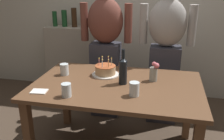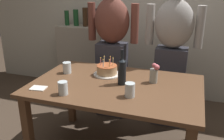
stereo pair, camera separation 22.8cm
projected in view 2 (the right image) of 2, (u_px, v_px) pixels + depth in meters
The scene contains 12 objects.
back_wall at pixel (150, 4), 3.42m from camera, with size 5.20×0.10×2.60m, color beige.
dining_table at pixel (116, 94), 2.26m from camera, with size 1.50×0.96×0.74m.
birthday_cake at pixel (107, 70), 2.43m from camera, with size 0.26×0.26×0.18m.
water_glass_near at pixel (130, 90), 1.97m from camera, with size 0.08×0.08×0.12m, color silver.
water_glass_far at pixel (67, 68), 2.48m from camera, with size 0.08×0.08×0.11m, color silver.
water_glass_side at pixel (63, 88), 2.01m from camera, with size 0.08×0.08×0.11m, color silver.
wine_bottle at pixel (122, 71), 2.19m from camera, with size 0.07×0.07×0.32m.
napkin_stack at pixel (38, 88), 2.14m from camera, with size 0.13×0.10×0.01m, color white.
flower_vase at pixel (154, 74), 2.24m from camera, with size 0.09×0.07×0.19m.
person_man_bearded at pixel (112, 47), 2.94m from camera, with size 0.61×0.27×1.66m.
person_woman_cardigan at pixel (172, 52), 2.73m from camera, with size 0.61×0.27×1.66m.
shelf_cabinet at pixel (82, 58), 3.78m from camera, with size 0.69×0.30×1.25m.
Camera 2 is at (0.62, -1.96, 1.62)m, focal length 40.03 mm.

